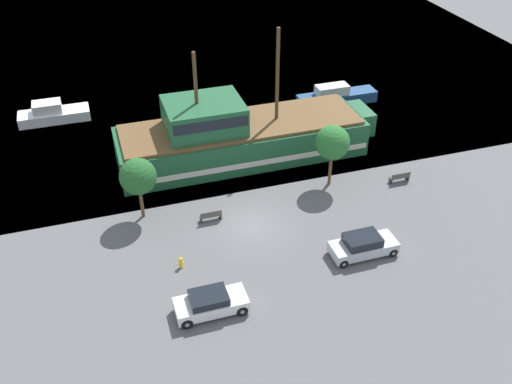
{
  "coord_description": "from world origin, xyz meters",
  "views": [
    {
      "loc": [
        -9.09,
        -29.55,
        24.2
      ],
      "look_at": [
        0.98,
        2.0,
        1.2
      ],
      "focal_mm": 40.0,
      "sensor_mm": 36.0,
      "label": 1
    }
  ],
  "objects_px": {
    "moored_boat_outer": "(336,97)",
    "parked_car_curb_front": "(363,245)",
    "moored_boat_dockside": "(53,114)",
    "parked_car_curb_mid": "(211,303)",
    "pirate_ship": "(237,136)",
    "bench_promenade_east": "(400,177)",
    "bench_promenade_west": "(211,216)",
    "fire_hydrant": "(181,262)"
  },
  "relations": [
    {
      "from": "pirate_ship",
      "to": "fire_hydrant",
      "type": "relative_size",
      "value": 27.47
    },
    {
      "from": "pirate_ship",
      "to": "parked_car_curb_front",
      "type": "bearing_deg",
      "value": -73.18
    },
    {
      "from": "moored_boat_outer",
      "to": "fire_hydrant",
      "type": "relative_size",
      "value": 10.06
    },
    {
      "from": "parked_car_curb_front",
      "to": "moored_boat_outer",
      "type": "bearing_deg",
      "value": 70.25
    },
    {
      "from": "bench_promenade_east",
      "to": "fire_hydrant",
      "type": "bearing_deg",
      "value": -166.15
    },
    {
      "from": "moored_boat_outer",
      "to": "bench_promenade_east",
      "type": "xyz_separation_m",
      "value": [
        -0.94,
        -13.94,
        -0.3
      ]
    },
    {
      "from": "bench_promenade_east",
      "to": "bench_promenade_west",
      "type": "xyz_separation_m",
      "value": [
        -14.88,
        -0.34,
        -0.0
      ]
    },
    {
      "from": "parked_car_curb_front",
      "to": "parked_car_curb_mid",
      "type": "relative_size",
      "value": 1.04
    },
    {
      "from": "moored_boat_dockside",
      "to": "parked_car_curb_mid",
      "type": "xyz_separation_m",
      "value": [
        7.94,
        -27.14,
        0.02
      ]
    },
    {
      "from": "parked_car_curb_front",
      "to": "fire_hydrant",
      "type": "xyz_separation_m",
      "value": [
        -11.35,
        2.31,
        -0.31
      ]
    },
    {
      "from": "fire_hydrant",
      "to": "parked_car_curb_front",
      "type": "bearing_deg",
      "value": -11.5
    },
    {
      "from": "parked_car_curb_mid",
      "to": "bench_promenade_west",
      "type": "distance_m",
      "value": 8.53
    },
    {
      "from": "fire_hydrant",
      "to": "bench_promenade_east",
      "type": "relative_size",
      "value": 0.49
    },
    {
      "from": "parked_car_curb_front",
      "to": "bench_promenade_west",
      "type": "relative_size",
      "value": 2.86
    },
    {
      "from": "moored_boat_dockside",
      "to": "bench_promenade_west",
      "type": "distance_m",
      "value": 21.35
    },
    {
      "from": "parked_car_curb_mid",
      "to": "bench_promenade_east",
      "type": "relative_size",
      "value": 2.62
    },
    {
      "from": "pirate_ship",
      "to": "parked_car_curb_mid",
      "type": "bearing_deg",
      "value": -111.32
    },
    {
      "from": "moored_boat_outer",
      "to": "bench_promenade_east",
      "type": "distance_m",
      "value": 13.97
    },
    {
      "from": "moored_boat_dockside",
      "to": "bench_promenade_west",
      "type": "xyz_separation_m",
      "value": [
        9.99,
        -18.86,
        -0.26
      ]
    },
    {
      "from": "moored_boat_outer",
      "to": "bench_promenade_west",
      "type": "xyz_separation_m",
      "value": [
        -15.82,
        -14.28,
        -0.3
      ]
    },
    {
      "from": "parked_car_curb_front",
      "to": "fire_hydrant",
      "type": "relative_size",
      "value": 5.62
    },
    {
      "from": "fire_hydrant",
      "to": "bench_promenade_east",
      "type": "height_order",
      "value": "bench_promenade_east"
    },
    {
      "from": "fire_hydrant",
      "to": "bench_promenade_west",
      "type": "relative_size",
      "value": 0.51
    },
    {
      "from": "moored_boat_outer",
      "to": "bench_promenade_west",
      "type": "bearing_deg",
      "value": -137.93
    },
    {
      "from": "bench_promenade_east",
      "to": "moored_boat_dockside",
      "type": "bearing_deg",
      "value": 143.33
    },
    {
      "from": "moored_boat_dockside",
      "to": "bench_promenade_east",
      "type": "bearing_deg",
      "value": -36.67
    },
    {
      "from": "moored_boat_outer",
      "to": "parked_car_curb_front",
      "type": "relative_size",
      "value": 1.79
    },
    {
      "from": "pirate_ship",
      "to": "parked_car_curb_front",
      "type": "height_order",
      "value": "pirate_ship"
    },
    {
      "from": "pirate_ship",
      "to": "bench_promenade_east",
      "type": "distance_m",
      "value": 13.07
    },
    {
      "from": "pirate_ship",
      "to": "parked_car_curb_mid",
      "type": "xyz_separation_m",
      "value": [
        -6.23,
        -15.95,
        -1.22
      ]
    },
    {
      "from": "bench_promenade_east",
      "to": "parked_car_curb_front",
      "type": "bearing_deg",
      "value": -133.99
    },
    {
      "from": "moored_boat_outer",
      "to": "parked_car_curb_mid",
      "type": "relative_size",
      "value": 1.87
    },
    {
      "from": "parked_car_curb_mid",
      "to": "bench_promenade_west",
      "type": "relative_size",
      "value": 2.74
    },
    {
      "from": "moored_boat_outer",
      "to": "parked_car_curb_front",
      "type": "bearing_deg",
      "value": -109.75
    },
    {
      "from": "parked_car_curb_mid",
      "to": "bench_promenade_west",
      "type": "xyz_separation_m",
      "value": [
        2.06,
        8.28,
        -0.28
      ]
    },
    {
      "from": "moored_boat_outer",
      "to": "bench_promenade_west",
      "type": "height_order",
      "value": "moored_boat_outer"
    },
    {
      "from": "pirate_ship",
      "to": "bench_promenade_east",
      "type": "xyz_separation_m",
      "value": [
        10.71,
        -7.33,
        -1.49
      ]
    },
    {
      "from": "parked_car_curb_mid",
      "to": "bench_promenade_west",
      "type": "height_order",
      "value": "parked_car_curb_mid"
    },
    {
      "from": "moored_boat_dockside",
      "to": "parked_car_curb_front",
      "type": "height_order",
      "value": "moored_boat_dockside"
    },
    {
      "from": "pirate_ship",
      "to": "fire_hydrant",
      "type": "height_order",
      "value": "pirate_ship"
    },
    {
      "from": "fire_hydrant",
      "to": "pirate_ship",
      "type": "bearing_deg",
      "value": 58.8
    },
    {
      "from": "bench_promenade_west",
      "to": "parked_car_curb_front",
      "type": "bearing_deg",
      "value": -37.09
    }
  ]
}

